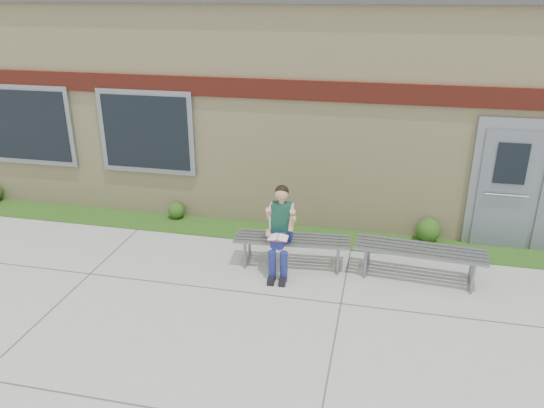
# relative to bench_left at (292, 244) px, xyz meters

# --- Properties ---
(ground) EXTENTS (80.00, 80.00, 0.00)m
(ground) POSITION_rel_bench_left_xyz_m (-0.09, -1.51, -0.37)
(ground) COLOR #9E9E99
(ground) RESTS_ON ground
(grass_strip) EXTENTS (16.00, 0.80, 0.02)m
(grass_strip) POSITION_rel_bench_left_xyz_m (-0.09, 1.09, -0.36)
(grass_strip) COLOR #204D14
(grass_strip) RESTS_ON ground
(school_building) EXTENTS (16.20, 6.22, 4.20)m
(school_building) POSITION_rel_bench_left_xyz_m (-0.09, 4.48, 1.73)
(school_building) COLOR beige
(school_building) RESTS_ON ground
(bench_left) EXTENTS (1.90, 0.66, 0.48)m
(bench_left) POSITION_rel_bench_left_xyz_m (0.00, 0.00, 0.00)
(bench_left) COLOR slate
(bench_left) RESTS_ON ground
(bench_right) EXTENTS (2.02, 0.71, 0.52)m
(bench_right) POSITION_rel_bench_left_xyz_m (2.00, 0.00, 0.02)
(bench_right) COLOR slate
(bench_right) RESTS_ON ground
(girl) EXTENTS (0.51, 0.83, 1.40)m
(girl) POSITION_rel_bench_left_xyz_m (-0.15, -0.21, 0.36)
(girl) COLOR navy
(girl) RESTS_ON ground
(shrub_mid) EXTENTS (0.32, 0.32, 0.32)m
(shrub_mid) POSITION_rel_bench_left_xyz_m (-2.56, 1.34, -0.19)
(shrub_mid) COLOR #204D14
(shrub_mid) RESTS_ON grass_strip
(shrub_east) EXTENTS (0.43, 0.43, 0.43)m
(shrub_east) POSITION_rel_bench_left_xyz_m (2.22, 1.34, -0.14)
(shrub_east) COLOR #204D14
(shrub_east) RESTS_ON grass_strip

